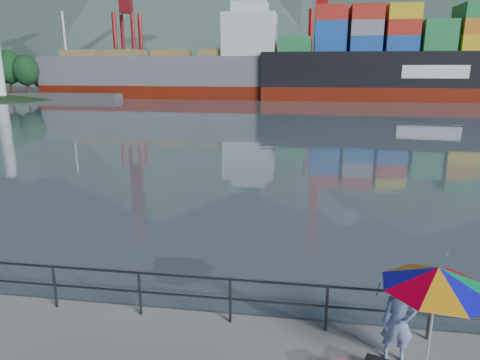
# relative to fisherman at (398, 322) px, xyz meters

# --- Properties ---
(harbor_water) EXTENTS (500.00, 280.00, 0.00)m
(harbor_water) POSITION_rel_fisherman_xyz_m (-4.23, 129.06, -0.80)
(harbor_water) COLOR #4E5F68
(harbor_water) RESTS_ON ground
(far_dock) EXTENTS (200.00, 40.00, 0.40)m
(far_dock) POSITION_rel_fisherman_xyz_m (5.77, 92.06, -0.80)
(far_dock) COLOR #514F4C
(far_dock) RESTS_ON ground
(guardrail) EXTENTS (22.00, 0.06, 1.03)m
(guardrail) POSITION_rel_fisherman_xyz_m (-4.23, 0.76, -0.28)
(guardrail) COLOR #2D3033
(guardrail) RESTS_ON ground
(port_cranes) EXTENTS (116.00, 28.00, 38.40)m
(port_cranes) POSITION_rel_fisherman_xyz_m (26.77, 83.06, 15.20)
(port_cranes) COLOR red
(port_cranes) RESTS_ON ground
(container_stacks) EXTENTS (58.00, 5.40, 7.80)m
(container_stacks) POSITION_rel_fisherman_xyz_m (30.75, 92.84, 1.96)
(container_stacks) COLOR red
(container_stacks) RESTS_ON ground
(fisherman) EXTENTS (0.62, 0.43, 1.60)m
(fisherman) POSITION_rel_fisherman_xyz_m (0.00, 0.00, 0.00)
(fisherman) COLOR navy
(fisherman) RESTS_ON ground
(beach_umbrella) EXTENTS (2.17, 2.17, 2.18)m
(beach_umbrella) POSITION_rel_fisherman_xyz_m (0.40, -0.52, 1.20)
(beach_umbrella) COLOR white
(beach_umbrella) RESTS_ON ground
(fishing_rod) EXTENTS (0.31, 1.72, 1.22)m
(fishing_rod) POSITION_rel_fisherman_xyz_m (-0.21, 0.97, -0.80)
(fishing_rod) COLOR black
(fishing_rod) RESTS_ON ground
(bulk_carrier) EXTENTS (46.45, 8.04, 14.50)m
(bulk_carrier) POSITION_rel_fisherman_xyz_m (-24.49, 69.71, 3.41)
(bulk_carrier) COLOR #661709
(bulk_carrier) RESTS_ON ground
(container_ship) EXTENTS (54.34, 9.06, 18.10)m
(container_ship) POSITION_rel_fisherman_xyz_m (19.70, 69.40, 5.08)
(container_ship) COLOR #661709
(container_ship) RESTS_ON ground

